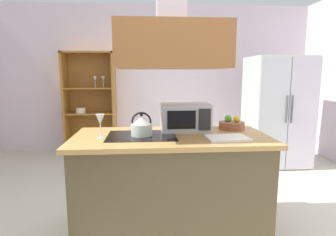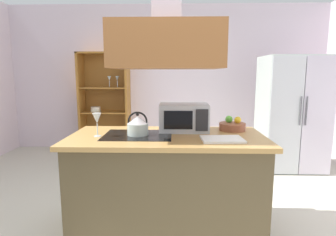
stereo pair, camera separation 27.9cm
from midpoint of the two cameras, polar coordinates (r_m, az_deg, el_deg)
name	(u,v)px [view 1 (the left image)]	position (r m, az deg, el deg)	size (l,w,h in m)	color
ground_plane	(161,232)	(2.77, -4.48, -22.35)	(7.80, 7.80, 0.00)	beige
wall_back	(153,78)	(5.36, -4.55, 8.09)	(6.00, 0.12, 2.70)	silver
kitchen_island	(171,183)	(2.60, -2.57, -13.24)	(1.73, 0.84, 0.90)	brown
range_hood	(171,34)	(2.43, -2.80, 16.88)	(0.90, 0.70, 1.22)	brown
refrigerator	(277,111)	(4.66, 19.85, 1.26)	(0.90, 0.77, 1.70)	#B0BEB6
dish_cabinet	(91,108)	(5.31, -17.02, 1.89)	(0.90, 0.40, 1.82)	#9A6327
kettle	(141,126)	(2.46, -8.72, -1.64)	(0.19, 0.19, 0.21)	#B1C2B8
cutting_board	(227,138)	(2.36, 8.76, -4.09)	(0.34, 0.24, 0.02)	white
microwave	(185,117)	(2.67, 0.54, 0.21)	(0.46, 0.35, 0.26)	#B7BABF
wine_glass_on_counter	(100,120)	(2.44, -16.96, -0.51)	(0.08, 0.08, 0.21)	silver
fruit_bowl	(232,125)	(2.79, 10.18, -1.36)	(0.25, 0.25, 0.14)	brown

